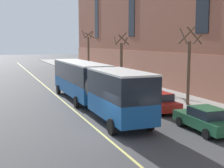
% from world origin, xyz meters
% --- Properties ---
extents(ground_plane, '(260.00, 260.00, 0.00)m').
position_xyz_m(ground_plane, '(0.00, 0.00, 0.00)').
color(ground_plane, '#424244').
extents(sidewalk, '(5.63, 160.00, 0.15)m').
position_xyz_m(sidewalk, '(9.39, 3.00, 0.07)').
color(sidewalk, '#9E9B93').
rests_on(sidewalk, ground).
extents(city_bus, '(2.95, 19.36, 3.69)m').
position_xyz_m(city_bus, '(0.92, 8.07, 2.13)').
color(city_bus, '#19569E').
rests_on(city_bus, ground).
extents(parked_car_champagne_0, '(1.97, 4.34, 1.56)m').
position_xyz_m(parked_car_champagne_0, '(5.39, 12.02, 0.78)').
color(parked_car_champagne_0, '#BCAD89').
rests_on(parked_car_champagne_0, ground).
extents(parked_car_green_2, '(2.08, 4.82, 1.56)m').
position_xyz_m(parked_car_green_2, '(5.38, -1.55, 0.78)').
color(parked_car_green_2, '#23603D').
rests_on(parked_car_green_2, ground).
extents(parked_car_silver_4, '(2.01, 4.67, 1.56)m').
position_xyz_m(parked_car_silver_4, '(5.25, 31.69, 0.78)').
color(parked_car_silver_4, '#B7B7BC').
rests_on(parked_car_silver_4, ground).
extents(parked_car_black_5, '(2.01, 4.75, 1.56)m').
position_xyz_m(parked_car_black_5, '(5.39, 23.44, 0.78)').
color(parked_car_black_5, black).
rests_on(parked_car_black_5, ground).
extents(parked_car_red_6, '(1.94, 4.58, 1.56)m').
position_xyz_m(parked_car_red_6, '(5.50, 4.57, 0.78)').
color(parked_car_red_6, '#B21E19').
rests_on(parked_car_red_6, ground).
extents(street_tree_mid_block, '(1.69, 1.74, 6.76)m').
position_xyz_m(street_tree_mid_block, '(8.90, 5.46, 3.56)').
color(street_tree_mid_block, brown).
rests_on(street_tree_mid_block, sidewalk).
extents(street_tree_far_uptown, '(2.09, 1.89, 6.74)m').
position_xyz_m(street_tree_far_uptown, '(8.89, 20.69, 3.48)').
color(street_tree_far_uptown, brown).
rests_on(street_tree_far_uptown, sidewalk).
extents(street_tree_far_downtown, '(1.81, 1.83, 7.47)m').
position_xyz_m(street_tree_far_downtown, '(8.89, 35.88, 4.00)').
color(street_tree_far_downtown, brown).
rests_on(street_tree_far_downtown, sidewalk).
extents(lane_centerline, '(0.16, 140.00, 0.01)m').
position_xyz_m(lane_centerline, '(-0.78, 3.00, 0.00)').
color(lane_centerline, '#E0D66B').
rests_on(lane_centerline, ground).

